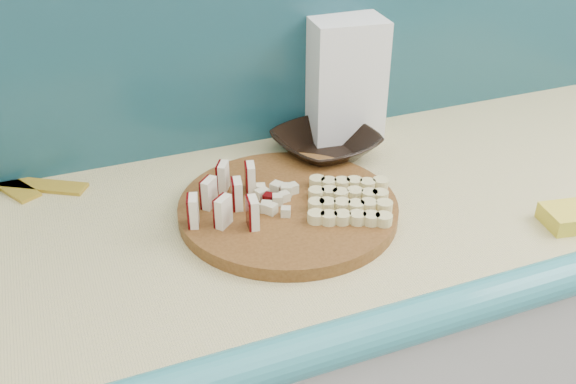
# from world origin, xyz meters

# --- Properties ---
(backsplash) EXTENTS (2.20, 0.02, 0.50)m
(backsplash) POSITION_xyz_m (0.10, 1.79, 1.16)
(backsplash) COLOR teal
(backsplash) RESTS_ON kitchen_counter
(cutting_board) EXTENTS (0.47, 0.47, 0.02)m
(cutting_board) POSITION_xyz_m (0.27, 1.50, 0.92)
(cutting_board) COLOR #47270F
(cutting_board) RESTS_ON kitchen_counter
(apple_wedges) EXTENTS (0.14, 0.16, 0.05)m
(apple_wedges) POSITION_xyz_m (0.17, 1.52, 0.96)
(apple_wedges) COLOR beige
(apple_wedges) RESTS_ON cutting_board
(apple_chunks) EXTENTS (0.06, 0.06, 0.02)m
(apple_chunks) POSITION_xyz_m (0.25, 1.51, 0.94)
(apple_chunks) COLOR beige
(apple_chunks) RESTS_ON cutting_board
(banana_slices) EXTENTS (0.17, 0.17, 0.02)m
(banana_slices) POSITION_xyz_m (0.36, 1.46, 0.94)
(banana_slices) COLOR #D3C581
(banana_slices) RESTS_ON cutting_board
(brown_bowl) EXTENTS (0.23, 0.23, 0.05)m
(brown_bowl) POSITION_xyz_m (0.41, 1.66, 0.93)
(brown_bowl) COLOR black
(brown_bowl) RESTS_ON kitchen_counter
(flour_bag) EXTENTS (0.15, 0.11, 0.24)m
(flour_bag) POSITION_xyz_m (0.48, 1.73, 1.03)
(flour_bag) COLOR white
(flour_bag) RESTS_ON kitchen_counter
(sponge) EXTENTS (0.10, 0.08, 0.03)m
(sponge) POSITION_xyz_m (0.68, 1.30, 0.92)
(sponge) COLOR gold
(sponge) RESTS_ON kitchen_counter
(banana_peel) EXTENTS (0.23, 0.19, 0.01)m
(banana_peel) POSITION_xyz_m (-0.16, 1.76, 0.91)
(banana_peel) COLOR gold
(banana_peel) RESTS_ON kitchen_counter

